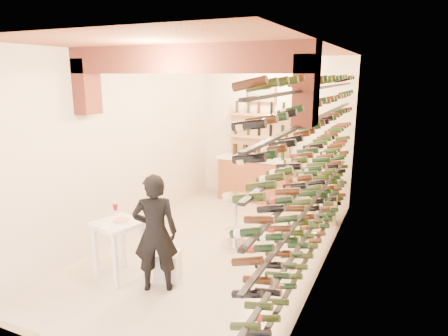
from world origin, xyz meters
name	(u,v)px	position (x,y,z in m)	size (l,w,h in m)	color
ground	(217,247)	(0.00, 0.00, 0.00)	(6.00, 6.00, 0.00)	beige
room_shell	(208,114)	(0.00, -0.26, 2.25)	(3.52, 6.02, 3.21)	beige
wine_rack	(312,166)	(1.53, 0.00, 1.55)	(0.32, 5.70, 2.56)	black
back_counter	(255,178)	(-0.30, 2.65, 0.53)	(1.70, 0.62, 1.29)	#9A532F
back_shelving	(259,149)	(-0.30, 2.89, 1.17)	(1.40, 0.31, 2.73)	tan
tasting_table	(118,232)	(-0.80, -1.49, 0.69)	(0.71, 0.71, 1.02)	white
white_stool	(168,266)	(-0.15, -1.26, 0.20)	(0.33, 0.33, 0.41)	white
person	(155,233)	(-0.16, -1.53, 0.80)	(0.59, 0.38, 1.60)	black
chrome_barstool	(235,216)	(0.24, 0.22, 0.51)	(0.45, 0.45, 0.88)	silver
crate_lower	(323,216)	(1.40, 1.88, 0.14)	(0.47, 0.33, 0.28)	tan
crate_upper	(324,201)	(1.40, 1.88, 0.43)	(0.51, 0.35, 0.30)	tan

